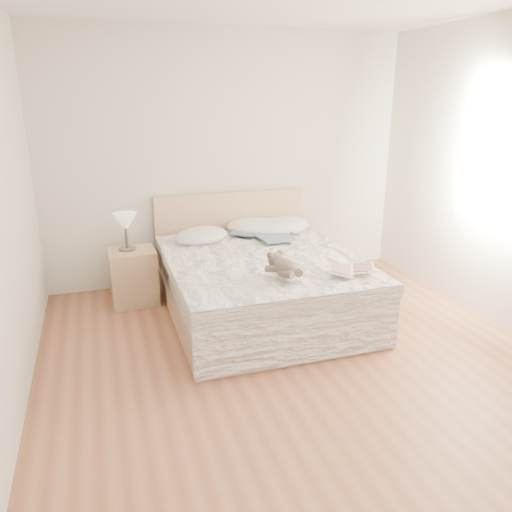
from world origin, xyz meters
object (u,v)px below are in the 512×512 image
at_px(bed, 258,282).
at_px(nightstand, 134,277).
at_px(photo_book, 202,239).
at_px(childrens_book, 352,270).
at_px(teddy_bear, 285,274).
at_px(table_lamp, 125,224).

height_order(bed, nightstand, bed).
relative_size(bed, photo_book, 6.28).
distance_m(nightstand, childrens_book, 2.21).
bearing_deg(nightstand, teddy_bear, -50.17).
bearing_deg(bed, childrens_book, -53.52).
relative_size(photo_book, childrens_book, 0.85).
xyz_separation_m(bed, table_lamp, (-1.17, 0.61, 0.52)).
bearing_deg(photo_book, childrens_book, -85.58).
xyz_separation_m(bed, nightstand, (-1.13, 0.59, -0.03)).
distance_m(table_lamp, childrens_book, 2.24).
distance_m(photo_book, teddy_bear, 1.36).
height_order(nightstand, table_lamp, table_lamp).
xyz_separation_m(bed, childrens_book, (0.57, -0.78, 0.32)).
bearing_deg(table_lamp, childrens_book, -38.57).
relative_size(bed, teddy_bear, 6.82).
xyz_separation_m(table_lamp, photo_book, (0.74, -0.07, -0.20)).
height_order(childrens_book, teddy_bear, teddy_bear).
bearing_deg(teddy_bear, table_lamp, 114.03).
bearing_deg(nightstand, photo_book, -3.50).
xyz_separation_m(bed, teddy_bear, (-0.02, -0.75, 0.34)).
relative_size(childrens_book, teddy_bear, 1.28).
height_order(nightstand, teddy_bear, teddy_bear).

